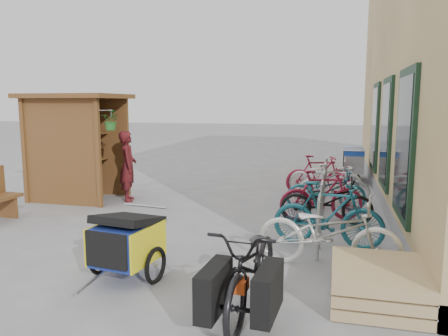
% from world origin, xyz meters
% --- Properties ---
extents(ground, '(80.00, 80.00, 0.00)m').
position_xyz_m(ground, '(0.00, 0.00, 0.00)').
color(ground, '#97979A').
extents(kiosk, '(2.49, 1.65, 2.40)m').
position_xyz_m(kiosk, '(-3.28, 2.47, 1.55)').
color(kiosk, brown).
rests_on(kiosk, ground).
extents(bike_rack, '(0.05, 5.35, 0.86)m').
position_xyz_m(bike_rack, '(2.30, 2.40, 0.52)').
color(bike_rack, '#A5A8AD').
rests_on(bike_rack, ground).
extents(pallet_stack, '(1.00, 1.20, 0.40)m').
position_xyz_m(pallet_stack, '(3.00, -1.40, 0.21)').
color(pallet_stack, tan).
rests_on(pallet_stack, ground).
extents(shopping_carts, '(0.54, 1.83, 0.97)m').
position_xyz_m(shopping_carts, '(3.00, 6.55, 0.57)').
color(shopping_carts, silver).
rests_on(shopping_carts, ground).
extents(child_trailer, '(0.93, 1.51, 0.87)m').
position_xyz_m(child_trailer, '(-0.01, -1.46, 0.48)').
color(child_trailer, '#1C299A').
rests_on(child_trailer, ground).
extents(cargo_bike, '(0.78, 1.91, 0.99)m').
position_xyz_m(cargo_bike, '(1.70, -2.01, 0.49)').
color(cargo_bike, black).
rests_on(cargo_bike, ground).
extents(person_kiosk, '(0.58, 0.68, 1.58)m').
position_xyz_m(person_kiosk, '(-2.01, 2.60, 0.79)').
color(person_kiosk, maroon).
rests_on(person_kiosk, ground).
extents(bike_0, '(1.96, 0.89, 1.00)m').
position_xyz_m(bike_0, '(2.43, -0.52, 0.50)').
color(bike_0, silver).
rests_on(bike_0, ground).
extents(bike_1, '(1.72, 0.62, 1.01)m').
position_xyz_m(bike_1, '(2.42, 0.40, 0.51)').
color(bike_1, '#1B5C6D').
rests_on(bike_1, ground).
extents(bike_2, '(1.71, 0.73, 0.87)m').
position_xyz_m(bike_2, '(2.38, 1.69, 0.44)').
color(bike_2, black).
rests_on(bike_2, ground).
extents(bike_3, '(1.66, 0.95, 0.96)m').
position_xyz_m(bike_3, '(2.28, 1.93, 0.48)').
color(bike_3, maroon).
rests_on(bike_3, ground).
extents(bike_4, '(1.69, 0.83, 0.85)m').
position_xyz_m(bike_4, '(2.34, 2.75, 0.42)').
color(bike_4, '#1B5C6D').
rests_on(bike_4, ground).
extents(bike_5, '(1.56, 0.56, 0.92)m').
position_xyz_m(bike_5, '(2.49, 3.14, 0.46)').
color(bike_5, silver).
rests_on(bike_5, ground).
extents(bike_6, '(1.75, 0.67, 0.91)m').
position_xyz_m(bike_6, '(2.28, 4.20, 0.45)').
color(bike_6, silver).
rests_on(bike_6, ground).
extents(bike_7, '(1.66, 0.88, 0.96)m').
position_xyz_m(bike_7, '(2.13, 4.39, 0.48)').
color(bike_7, maroon).
rests_on(bike_7, ground).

